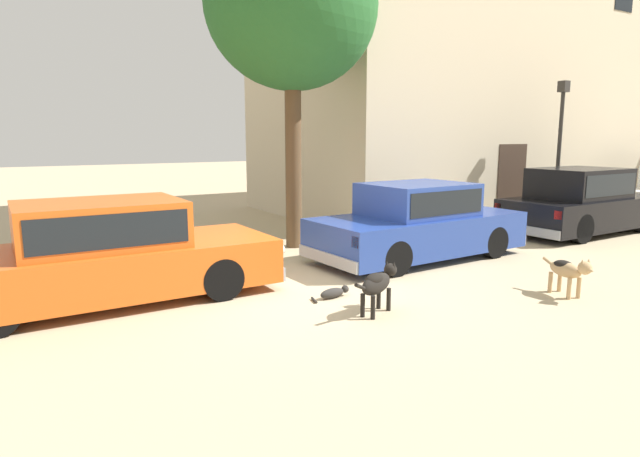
{
  "coord_description": "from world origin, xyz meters",
  "views": [
    {
      "loc": [
        -3.96,
        -6.8,
        2.31
      ],
      "look_at": [
        0.31,
        0.2,
        0.9
      ],
      "focal_mm": 30.17,
      "sensor_mm": 36.0,
      "label": 1
    }
  ],
  "objects_px": {
    "stray_dog_tan": "(568,270)",
    "acacia_tree_left": "(292,6)",
    "street_lamp": "(560,133)",
    "parked_sedan_third": "(581,201)",
    "stray_cat": "(334,293)",
    "parked_sedan_nearest": "(105,252)",
    "stray_dog_spotted": "(378,283)",
    "parked_sedan_second": "(418,222)"
  },
  "relations": [
    {
      "from": "street_lamp",
      "to": "stray_cat",
      "type": "bearing_deg",
      "value": -163.73
    },
    {
      "from": "stray_dog_spotted",
      "to": "street_lamp",
      "type": "bearing_deg",
      "value": -1.52
    },
    {
      "from": "parked_sedan_third",
      "to": "stray_cat",
      "type": "relative_size",
      "value": 6.84
    },
    {
      "from": "parked_sedan_nearest",
      "to": "stray_dog_tan",
      "type": "xyz_separation_m",
      "value": [
        5.77,
        -3.27,
        -0.31
      ]
    },
    {
      "from": "street_lamp",
      "to": "stray_dog_tan",
      "type": "bearing_deg",
      "value": -143.23
    },
    {
      "from": "parked_sedan_nearest",
      "to": "parked_sedan_second",
      "type": "distance_m",
      "value": 5.58
    },
    {
      "from": "stray_dog_spotted",
      "to": "acacia_tree_left",
      "type": "xyz_separation_m",
      "value": [
        1.14,
        4.38,
        4.43
      ]
    },
    {
      "from": "parked_sedan_third",
      "to": "stray_dog_tan",
      "type": "height_order",
      "value": "parked_sedan_third"
    },
    {
      "from": "stray_dog_spotted",
      "to": "acacia_tree_left",
      "type": "distance_m",
      "value": 6.33
    },
    {
      "from": "stray_dog_spotted",
      "to": "parked_sedan_second",
      "type": "bearing_deg",
      "value": 16.57
    },
    {
      "from": "parked_sedan_nearest",
      "to": "acacia_tree_left",
      "type": "height_order",
      "value": "acacia_tree_left"
    },
    {
      "from": "parked_sedan_third",
      "to": "stray_dog_spotted",
      "type": "height_order",
      "value": "parked_sedan_third"
    },
    {
      "from": "stray_dog_tan",
      "to": "street_lamp",
      "type": "xyz_separation_m",
      "value": [
        5.64,
        4.22,
        1.98
      ]
    },
    {
      "from": "stray_dog_spotted",
      "to": "acacia_tree_left",
      "type": "height_order",
      "value": "acacia_tree_left"
    },
    {
      "from": "stray_dog_spotted",
      "to": "stray_dog_tan",
      "type": "bearing_deg",
      "value": -39.81
    },
    {
      "from": "stray_cat",
      "to": "stray_dog_tan",
      "type": "bearing_deg",
      "value": -34.66
    },
    {
      "from": "acacia_tree_left",
      "to": "parked_sedan_third",
      "type": "bearing_deg",
      "value": -17.72
    },
    {
      "from": "stray_dog_spotted",
      "to": "street_lamp",
      "type": "relative_size",
      "value": 0.27
    },
    {
      "from": "stray_cat",
      "to": "parked_sedan_third",
      "type": "bearing_deg",
      "value": 5.15
    },
    {
      "from": "parked_sedan_nearest",
      "to": "stray_dog_spotted",
      "type": "xyz_separation_m",
      "value": [
        2.94,
        -2.43,
        -0.29
      ]
    },
    {
      "from": "parked_sedan_third",
      "to": "stray_cat",
      "type": "distance_m",
      "value": 8.11
    },
    {
      "from": "stray_cat",
      "to": "street_lamp",
      "type": "xyz_separation_m",
      "value": [
        8.6,
        2.51,
        2.3
      ]
    },
    {
      "from": "parked_sedan_second",
      "to": "stray_dog_spotted",
      "type": "xyz_separation_m",
      "value": [
        -2.63,
        -2.2,
        -0.3
      ]
    },
    {
      "from": "parked_sedan_third",
      "to": "stray_cat",
      "type": "xyz_separation_m",
      "value": [
        -7.96,
        -1.37,
        -0.7
      ]
    },
    {
      "from": "stray_dog_tan",
      "to": "acacia_tree_left",
      "type": "xyz_separation_m",
      "value": [
        -1.69,
        5.22,
        4.44
      ]
    },
    {
      "from": "stray_dog_spotted",
      "to": "street_lamp",
      "type": "distance_m",
      "value": 9.33
    },
    {
      "from": "parked_sedan_nearest",
      "to": "parked_sedan_third",
      "type": "distance_m",
      "value": 10.78
    },
    {
      "from": "parked_sedan_nearest",
      "to": "parked_sedan_third",
      "type": "xyz_separation_m",
      "value": [
        10.78,
        -0.19,
        0.07
      ]
    },
    {
      "from": "parked_sedan_nearest",
      "to": "parked_sedan_second",
      "type": "relative_size",
      "value": 1.1
    },
    {
      "from": "stray_cat",
      "to": "acacia_tree_left",
      "type": "height_order",
      "value": "acacia_tree_left"
    },
    {
      "from": "parked_sedan_second",
      "to": "stray_cat",
      "type": "relative_size",
      "value": 6.8
    },
    {
      "from": "stray_dog_tan",
      "to": "acacia_tree_left",
      "type": "relative_size",
      "value": 0.15
    },
    {
      "from": "parked_sedan_second",
      "to": "acacia_tree_left",
      "type": "bearing_deg",
      "value": 122.23
    },
    {
      "from": "stray_dog_tan",
      "to": "stray_dog_spotted",
      "type": "bearing_deg",
      "value": -94.52
    },
    {
      "from": "stray_cat",
      "to": "street_lamp",
      "type": "bearing_deg",
      "value": 11.62
    },
    {
      "from": "parked_sedan_third",
      "to": "stray_cat",
      "type": "height_order",
      "value": "parked_sedan_third"
    },
    {
      "from": "parked_sedan_second",
      "to": "acacia_tree_left",
      "type": "relative_size",
      "value": 0.67
    },
    {
      "from": "stray_dog_spotted",
      "to": "parked_sedan_nearest",
      "type": "bearing_deg",
      "value": 117.19
    },
    {
      "from": "parked_sedan_second",
      "to": "stray_cat",
      "type": "bearing_deg",
      "value": -156.42
    },
    {
      "from": "stray_dog_spotted",
      "to": "parked_sedan_third",
      "type": "bearing_deg",
      "value": -7.29
    },
    {
      "from": "street_lamp",
      "to": "parked_sedan_second",
      "type": "bearing_deg",
      "value": -168.58
    },
    {
      "from": "stray_dog_tan",
      "to": "stray_cat",
      "type": "height_order",
      "value": "stray_dog_tan"
    }
  ]
}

